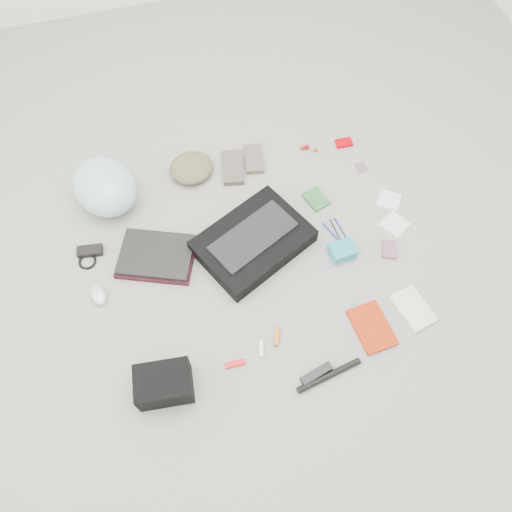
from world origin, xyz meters
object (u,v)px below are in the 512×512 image
object	(u,v)px
camera_bag	(164,384)
book_red	(372,327)
messenger_bag	(253,241)
bike_helmet	(105,187)
accordion_wallet	(342,251)
laptop	(156,254)

from	to	relation	value
camera_bag	book_red	size ratio (longest dim) A/B	1.02
messenger_bag	camera_bag	size ratio (longest dim) A/B	2.28
messenger_bag	bike_helmet	size ratio (longest dim) A/B	1.39
book_red	accordion_wallet	world-z (taller)	accordion_wallet
book_red	accordion_wallet	bearing A→B (deg)	84.05
laptop	camera_bag	world-z (taller)	camera_bag
messenger_bag	bike_helmet	bearing A→B (deg)	118.39
bike_helmet	book_red	bearing A→B (deg)	-66.45
messenger_bag	bike_helmet	world-z (taller)	bike_helmet
accordion_wallet	bike_helmet	bearing A→B (deg)	143.65
messenger_bag	laptop	xyz separation A→B (m)	(-0.44, 0.06, -0.01)
messenger_bag	laptop	world-z (taller)	messenger_bag
camera_bag	accordion_wallet	xyz separation A→B (m)	(0.89, 0.38, -0.04)
messenger_bag	accordion_wallet	distance (m)	0.41
bike_helmet	laptop	bearing A→B (deg)	-88.73
messenger_bag	book_red	xyz separation A→B (m)	(0.37, -0.53, -0.03)
laptop	camera_bag	distance (m)	0.60
bike_helmet	camera_bag	xyz separation A→B (m)	(0.09, -0.98, -0.04)
bike_helmet	accordion_wallet	bearing A→B (deg)	-52.85
camera_bag	bike_helmet	bearing A→B (deg)	101.59
messenger_bag	book_red	distance (m)	0.65
camera_bag	laptop	bearing A→B (deg)	89.55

